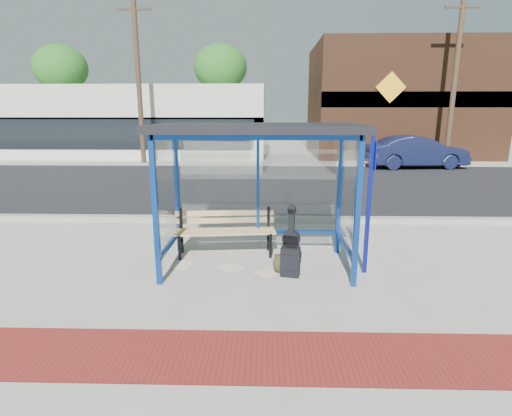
{
  "coord_description": "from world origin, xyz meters",
  "views": [
    {
      "loc": [
        0.15,
        -6.47,
        2.62
      ],
      "look_at": [
        -0.02,
        0.2,
        1.0
      ],
      "focal_mm": 28.0,
      "sensor_mm": 36.0,
      "label": 1
    }
  ],
  "objects_px": {
    "bench": "(225,229)",
    "parked_car": "(416,152)",
    "fire_hydrant": "(465,157)",
    "backpack": "(281,264)",
    "guitar_bag": "(291,245)",
    "suitcase": "(290,262)"
  },
  "relations": [
    {
      "from": "parked_car",
      "to": "fire_hydrant",
      "type": "bearing_deg",
      "value": -73.44
    },
    {
      "from": "backpack",
      "to": "guitar_bag",
      "type": "bearing_deg",
      "value": 39.82
    },
    {
      "from": "bench",
      "to": "backpack",
      "type": "height_order",
      "value": "bench"
    },
    {
      "from": "guitar_bag",
      "to": "parked_car",
      "type": "height_order",
      "value": "parked_car"
    },
    {
      "from": "backpack",
      "to": "parked_car",
      "type": "relative_size",
      "value": 0.07
    },
    {
      "from": "bench",
      "to": "fire_hydrant",
      "type": "relative_size",
      "value": 2.69
    },
    {
      "from": "guitar_bag",
      "to": "parked_car",
      "type": "xyz_separation_m",
      "value": [
        6.61,
        12.42,
        0.38
      ]
    },
    {
      "from": "backpack",
      "to": "parked_car",
      "type": "height_order",
      "value": "parked_car"
    },
    {
      "from": "guitar_bag",
      "to": "suitcase",
      "type": "xyz_separation_m",
      "value": [
        -0.04,
        -0.49,
        -0.12
      ]
    },
    {
      "from": "bench",
      "to": "backpack",
      "type": "xyz_separation_m",
      "value": [
        1.01,
        -0.89,
        -0.34
      ]
    },
    {
      "from": "suitcase",
      "to": "guitar_bag",
      "type": "bearing_deg",
      "value": 97.06
    },
    {
      "from": "bench",
      "to": "parked_car",
      "type": "relative_size",
      "value": 0.41
    },
    {
      "from": "bench",
      "to": "parked_car",
      "type": "distance_m",
      "value": 14.24
    },
    {
      "from": "bench",
      "to": "backpack",
      "type": "relative_size",
      "value": 5.74
    },
    {
      "from": "suitcase",
      "to": "fire_hydrant",
      "type": "xyz_separation_m",
      "value": [
        9.52,
        14.1,
        0.13
      ]
    },
    {
      "from": "parked_car",
      "to": "bench",
      "type": "bearing_deg",
      "value": 140.82
    },
    {
      "from": "backpack",
      "to": "parked_car",
      "type": "bearing_deg",
      "value": 37.97
    },
    {
      "from": "guitar_bag",
      "to": "suitcase",
      "type": "relative_size",
      "value": 1.89
    },
    {
      "from": "backpack",
      "to": "suitcase",
      "type": "bearing_deg",
      "value": -62.89
    },
    {
      "from": "backpack",
      "to": "fire_hydrant",
      "type": "bearing_deg",
      "value": 31.29
    },
    {
      "from": "bench",
      "to": "guitar_bag",
      "type": "xyz_separation_m",
      "value": [
        1.19,
        -0.52,
        -0.12
      ]
    },
    {
      "from": "bench",
      "to": "fire_hydrant",
      "type": "distance_m",
      "value": 16.89
    }
  ]
}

